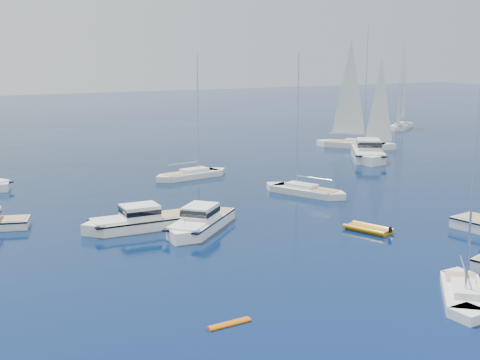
{
  "coord_description": "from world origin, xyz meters",
  "views": [
    {
      "loc": [
        -34.27,
        -30.27,
        14.83
      ],
      "look_at": [
        -4.31,
        25.1,
        2.2
      ],
      "focal_mm": 48.3,
      "sensor_mm": 36.0,
      "label": 1
    }
  ],
  "objects": [
    {
      "name": "ground",
      "position": [
        0.0,
        0.0,
        0.0
      ],
      "size": [
        400.0,
        400.0,
        0.0
      ],
      "primitive_type": "plane",
      "color": "#081B51",
      "rests_on": "ground"
    },
    {
      "name": "motor_cruiser_left",
      "position": [
        -12.29,
        17.52,
        0.0
      ],
      "size": [
        9.62,
        9.24,
        2.68
      ],
      "primitive_type": null,
      "rotation": [
        0.0,
        0.0,
        2.32
      ],
      "color": "white",
      "rests_on": "ground"
    },
    {
      "name": "motor_cruiser_centre",
      "position": [
        -16.74,
        20.33,
        0.0
      ],
      "size": [
        10.17,
        3.34,
        2.65
      ],
      "primitive_type": null,
      "rotation": [
        0.0,
        0.0,
        1.55
      ],
      "color": "white",
      "rests_on": "ground"
    },
    {
      "name": "motor_cruiser_distant",
      "position": [
        23.73,
        39.32,
        0.0
      ],
      "size": [
        11.02,
        13.37,
        3.52
      ],
      "primitive_type": null,
      "rotation": [
        0.0,
        0.0,
        2.54
      ],
      "color": "silver",
      "rests_on": "ground"
    },
    {
      "name": "sailboat_fore",
      "position": [
        -4.65,
        -4.11,
        0.0
      ],
      "size": [
        7.81,
        8.29,
        13.3
      ],
      "primitive_type": null,
      "rotation": [
        0.0,
        0.0,
        2.41
      ],
      "color": "white",
      "rests_on": "ground"
    },
    {
      "name": "sailboat_mid_r",
      "position": [
        3.32,
        24.86,
        0.0
      ],
      "size": [
        6.6,
        10.49,
        15.12
      ],
      "primitive_type": null,
      "rotation": [
        0.0,
        0.0,
        0.42
      ],
      "color": "silver",
      "rests_on": "ground"
    },
    {
      "name": "sailboat_centre",
      "position": [
        -3.47,
        38.76,
        0.0
      ],
      "size": [
        10.48,
        4.21,
        14.98
      ],
      "primitive_type": null,
      "rotation": [
        0.0,
        0.0,
        4.87
      ],
      "color": "silver",
      "rests_on": "ground"
    },
    {
      "name": "sailboat_sails_r",
      "position": [
        29.19,
        49.02,
        0.0
      ],
      "size": [
        10.91,
        12.37,
        19.31
      ],
      "primitive_type": null,
      "rotation": [
        0.0,
        0.0,
        3.82
      ],
      "color": "white",
      "rests_on": "ground"
    },
    {
      "name": "sailboat_sails_far",
      "position": [
        53.1,
        65.04,
        0.0
      ],
      "size": [
        11.05,
        9.17,
        16.88
      ],
      "primitive_type": null,
      "rotation": [
        0.0,
        0.0,
        2.2
      ],
      "color": "silver",
      "rests_on": "ground"
    },
    {
      "name": "tender_yellow",
      "position": [
        -0.03,
        10.43,
        0.0
      ],
      "size": [
        3.44,
        4.61,
        0.95
      ],
      "primitive_type": null,
      "rotation": [
        0.0,
        0.0,
        0.34
      ],
      "color": "#C4800B",
      "rests_on": "ground"
    },
    {
      "name": "kayak_orange",
      "position": [
        -18.96,
        -0.71,
        0.0
      ],
      "size": [
        2.63,
        0.72,
        0.3
      ],
      "primitive_type": null,
      "rotation": [
        0.0,
        0.0,
        1.63
      ],
      "color": "#C45909",
      "rests_on": "ground"
    }
  ]
}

